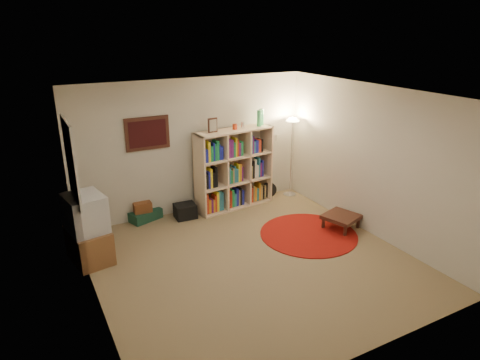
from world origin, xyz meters
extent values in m
cube|color=#836D4C|center=(0.00, 0.00, -0.01)|extent=(4.50, 4.50, 0.02)
cube|color=white|center=(0.00, 0.00, 2.51)|extent=(4.50, 4.50, 0.02)
cube|color=beige|center=(0.00, 2.26, 1.25)|extent=(4.50, 0.02, 2.50)
cube|color=beige|center=(0.00, -2.26, 1.25)|extent=(4.50, 0.02, 2.50)
cube|color=beige|center=(-2.26, 0.00, 1.25)|extent=(0.02, 4.50, 2.50)
cube|color=beige|center=(2.26, 0.00, 1.25)|extent=(0.02, 4.50, 2.50)
cube|color=#371A13|center=(-0.85, 2.23, 1.60)|extent=(0.78, 0.04, 0.58)
cube|color=#440D11|center=(-0.85, 2.21, 1.60)|extent=(0.66, 0.01, 0.46)
cube|color=white|center=(-2.23, 1.30, 1.55)|extent=(0.03, 1.00, 1.20)
cube|color=beige|center=(1.85, 2.24, 1.20)|extent=(0.08, 0.01, 0.12)
cube|color=#FFD5AA|center=(0.72, 2.00, 0.02)|extent=(1.58, 0.60, 0.03)
cube|color=#FFD5AA|center=(0.72, 2.00, 1.53)|extent=(1.58, 0.60, 0.03)
cube|color=#FFD5AA|center=(-0.03, 1.92, 0.77)|extent=(0.08, 0.44, 1.54)
cube|color=#FFD5AA|center=(1.47, 2.08, 0.77)|extent=(0.08, 0.44, 1.54)
cube|color=#FFD5AA|center=(0.70, 2.21, 0.77)|extent=(1.54, 0.18, 1.54)
cube|color=#FFD5AA|center=(0.46, 1.97, 0.77)|extent=(0.08, 0.42, 1.48)
cube|color=#FFD5AA|center=(0.97, 2.03, 0.77)|extent=(0.08, 0.42, 1.48)
cube|color=#FFD5AA|center=(0.72, 2.00, 0.51)|extent=(1.51, 0.57, 0.03)
cube|color=#FFD5AA|center=(0.72, 2.00, 1.03)|extent=(1.51, 0.57, 0.03)
cube|color=yellow|center=(0.01, 1.88, 0.21)|extent=(0.07, 0.18, 0.33)
cube|color=red|center=(0.06, 1.89, 0.24)|extent=(0.06, 0.18, 0.39)
cube|color=orange|center=(0.11, 1.89, 0.17)|extent=(0.06, 0.18, 0.27)
cube|color=#5F1B6F|center=(0.16, 1.90, 0.17)|extent=(0.06, 0.18, 0.27)
cube|color=orange|center=(0.20, 1.90, 0.16)|extent=(0.05, 0.18, 0.25)
cube|color=red|center=(0.24, 1.91, 0.20)|extent=(0.05, 0.18, 0.33)
cube|color=yellow|center=(0.28, 1.91, 0.23)|extent=(0.06, 0.18, 0.38)
cube|color=teal|center=(0.33, 1.92, 0.24)|extent=(0.06, 0.18, 0.39)
cube|color=teal|center=(0.38, 1.92, 0.22)|extent=(0.06, 0.18, 0.36)
cube|color=#5F1B6F|center=(0.01, 1.88, 0.66)|extent=(0.07, 0.18, 0.25)
cube|color=black|center=(0.06, 1.89, 0.67)|extent=(0.06, 0.18, 0.27)
cube|color=#1B23A7|center=(0.11, 1.89, 0.70)|extent=(0.06, 0.18, 0.32)
cube|color=yellow|center=(0.15, 1.90, 0.72)|extent=(0.06, 0.18, 0.37)
cube|color=black|center=(0.20, 1.90, 0.68)|extent=(0.07, 0.18, 0.28)
cube|color=black|center=(0.26, 1.91, 0.73)|extent=(0.07, 0.18, 0.38)
cube|color=#1B8B48|center=(0.01, 1.88, 1.19)|extent=(0.07, 0.18, 0.31)
cube|color=#1B23A7|center=(0.07, 1.89, 1.16)|extent=(0.07, 0.18, 0.25)
cube|color=yellow|center=(0.12, 1.89, 1.23)|extent=(0.06, 0.18, 0.38)
cube|color=#1B8B48|center=(0.18, 1.90, 1.18)|extent=(0.07, 0.18, 0.29)
cube|color=#1B23A7|center=(0.22, 1.90, 1.21)|extent=(0.05, 0.18, 0.35)
cube|color=#1B8B48|center=(0.25, 1.91, 1.19)|extent=(0.05, 0.18, 0.32)
cube|color=#1B8B48|center=(0.30, 1.91, 1.22)|extent=(0.07, 0.18, 0.37)
cube|color=#1B23A7|center=(0.34, 1.92, 1.19)|extent=(0.05, 0.18, 0.30)
cube|color=#1B23A7|center=(0.39, 1.92, 1.16)|extent=(0.07, 0.18, 0.26)
cube|color=red|center=(0.52, 1.94, 0.23)|extent=(0.06, 0.18, 0.38)
cube|color=red|center=(0.57, 1.94, 0.21)|extent=(0.06, 0.18, 0.35)
cube|color=#1B8B48|center=(0.62, 1.95, 0.21)|extent=(0.07, 0.18, 0.35)
cube|color=teal|center=(0.67, 1.95, 0.17)|extent=(0.06, 0.18, 0.27)
cube|color=#1B23A7|center=(0.72, 1.96, 0.22)|extent=(0.07, 0.18, 0.36)
cube|color=#998753|center=(0.77, 1.96, 0.20)|extent=(0.05, 0.18, 0.32)
cube|color=black|center=(0.80, 1.97, 0.22)|extent=(0.06, 0.18, 0.35)
cube|color=#1B23A7|center=(0.85, 1.97, 0.19)|extent=(0.07, 0.18, 0.30)
cube|color=#5F1B6F|center=(0.52, 1.94, 0.67)|extent=(0.05, 0.18, 0.26)
cube|color=teal|center=(0.55, 1.94, 0.70)|extent=(0.05, 0.18, 0.32)
cube|color=#1B8B48|center=(0.59, 1.94, 0.66)|extent=(0.06, 0.18, 0.25)
cube|color=#998753|center=(0.63, 1.95, 0.68)|extent=(0.05, 0.18, 0.29)
cube|color=teal|center=(0.67, 1.95, 0.70)|extent=(0.05, 0.18, 0.32)
cube|color=teal|center=(0.71, 1.96, 0.67)|extent=(0.07, 0.18, 0.26)
cube|color=yellow|center=(0.76, 1.96, 0.71)|extent=(0.05, 0.18, 0.35)
cube|color=orange|center=(0.80, 1.97, 0.71)|extent=(0.05, 0.18, 0.34)
cube|color=#5F1B6F|center=(0.84, 1.97, 0.68)|extent=(0.05, 0.18, 0.28)
cube|color=teal|center=(0.51, 1.94, 1.17)|extent=(0.05, 0.18, 0.27)
cube|color=#5F1B6F|center=(0.56, 1.94, 1.22)|extent=(0.06, 0.18, 0.37)
cube|color=#5F1B6F|center=(0.61, 1.95, 1.21)|extent=(0.07, 0.18, 0.35)
cube|color=#1B8B48|center=(0.66, 1.95, 1.18)|extent=(0.06, 0.18, 0.29)
cube|color=yellow|center=(0.70, 1.96, 1.22)|extent=(0.05, 0.18, 0.37)
cube|color=red|center=(0.74, 1.96, 1.20)|extent=(0.05, 0.18, 0.33)
cube|color=#5F1B6F|center=(0.78, 1.96, 1.17)|extent=(0.06, 0.18, 0.27)
cube|color=#1B8B48|center=(0.83, 1.97, 1.18)|extent=(0.07, 0.18, 0.29)
cube|color=#5F1B6F|center=(1.03, 1.99, 0.23)|extent=(0.06, 0.18, 0.38)
cube|color=red|center=(1.07, 2.00, 0.18)|extent=(0.06, 0.18, 0.29)
cube|color=#998753|center=(1.11, 2.00, 0.20)|extent=(0.05, 0.18, 0.33)
cube|color=orange|center=(1.16, 2.00, 0.19)|extent=(0.07, 0.18, 0.30)
cube|color=teal|center=(1.21, 2.01, 0.17)|extent=(0.07, 0.18, 0.26)
cube|color=orange|center=(1.26, 2.01, 0.22)|extent=(0.06, 0.18, 0.36)
cube|color=#998753|center=(1.30, 2.02, 0.19)|extent=(0.06, 0.18, 0.31)
cube|color=black|center=(1.35, 2.02, 0.16)|extent=(0.06, 0.18, 0.24)
cube|color=#998753|center=(1.39, 2.03, 0.18)|extent=(0.05, 0.18, 0.28)
cube|color=#5F1B6F|center=(1.03, 1.99, 0.66)|extent=(0.05, 0.18, 0.25)
cube|color=#998753|center=(1.06, 1.99, 0.66)|extent=(0.05, 0.18, 0.26)
cube|color=black|center=(1.10, 2.00, 0.71)|extent=(0.06, 0.18, 0.35)
cube|color=white|center=(1.14, 2.00, 0.73)|extent=(0.06, 0.18, 0.38)
cube|color=white|center=(1.19, 2.01, 0.66)|extent=(0.06, 0.18, 0.25)
cube|color=teal|center=(1.24, 2.01, 0.73)|extent=(0.05, 0.18, 0.40)
cube|color=#5F1B6F|center=(1.28, 2.02, 0.68)|extent=(0.06, 0.18, 0.29)
cube|color=#1B23A7|center=(1.32, 2.02, 0.70)|extent=(0.05, 0.18, 0.33)
cube|color=teal|center=(1.04, 1.99, 1.23)|extent=(0.07, 0.18, 0.38)
cube|color=#5F1B6F|center=(1.08, 2.00, 1.21)|extent=(0.05, 0.18, 0.35)
cube|color=teal|center=(1.12, 2.00, 1.16)|extent=(0.05, 0.18, 0.25)
cube|color=#1B23A7|center=(1.15, 2.00, 1.17)|extent=(0.05, 0.18, 0.27)
cube|color=#1B23A7|center=(1.19, 2.01, 1.16)|extent=(0.05, 0.18, 0.26)
cube|color=red|center=(1.24, 2.01, 1.16)|extent=(0.07, 0.18, 0.26)
cube|color=black|center=(1.29, 2.02, 1.16)|extent=(0.06, 0.18, 0.26)
cube|color=#371A13|center=(0.28, 1.98, 1.67)|extent=(0.19, 0.04, 0.26)
cube|color=#A79D8B|center=(0.28, 1.96, 1.67)|extent=(0.14, 0.03, 0.21)
cylinder|color=#B52E10|center=(0.74, 2.00, 1.59)|extent=(0.10, 0.10, 0.10)
cylinder|color=white|center=(0.91, 2.02, 1.60)|extent=(0.08, 0.08, 0.12)
cylinder|color=#4CC57F|center=(1.27, 2.02, 1.70)|extent=(0.10, 0.10, 0.31)
cylinder|color=#4CC57F|center=(1.37, 2.10, 1.70)|extent=(0.10, 0.10, 0.31)
cylinder|color=white|center=(2.01, 1.96, 0.01)|extent=(0.33, 0.33, 0.03)
cylinder|color=white|center=(2.01, 1.96, 0.79)|extent=(0.03, 0.03, 1.53)
cone|color=white|center=(2.01, 1.96, 1.58)|extent=(0.40, 0.40, 0.12)
cylinder|color=#FFD88C|center=(2.01, 1.96, 1.59)|extent=(0.32, 0.32, 0.02)
cylinder|color=black|center=(1.51, 2.00, 0.01)|extent=(0.21, 0.21, 0.03)
cylinder|color=black|center=(1.51, 2.00, 0.09)|extent=(0.04, 0.04, 0.13)
cylinder|color=black|center=(1.50, 1.98, 0.21)|extent=(0.32, 0.15, 0.32)
cube|color=brown|center=(-2.15, 1.18, 0.25)|extent=(0.62, 0.81, 0.51)
cube|color=silver|center=(-2.15, 1.18, 0.78)|extent=(0.60, 0.69, 0.56)
cube|color=black|center=(-1.90, 1.23, 0.78)|extent=(0.11, 0.52, 0.47)
cube|color=black|center=(-1.89, 1.23, 0.78)|extent=(0.09, 0.46, 0.40)
cube|color=#163C2C|center=(-1.02, 2.23, 0.09)|extent=(0.65, 0.52, 0.18)
cube|color=brown|center=(-1.06, 2.18, 0.27)|extent=(0.32, 0.23, 0.18)
cube|color=black|center=(-0.33, 1.95, 0.13)|extent=(0.40, 0.34, 0.26)
cylinder|color=silver|center=(0.01, 2.09, 0.12)|extent=(0.13, 0.13, 0.25)
cylinder|color=maroon|center=(1.27, 0.31, 0.01)|extent=(1.65, 1.65, 0.01)
cube|color=#371A13|center=(1.92, 0.25, 0.22)|extent=(0.69, 0.69, 0.07)
cube|color=#371A13|center=(1.78, -0.02, 0.10)|extent=(0.05, 0.05, 0.20)
cube|color=#371A13|center=(2.19, 0.11, 0.10)|extent=(0.05, 0.05, 0.20)
cube|color=#371A13|center=(1.64, 0.39, 0.10)|extent=(0.05, 0.05, 0.20)
cube|color=#371A13|center=(2.06, 0.52, 0.10)|extent=(0.05, 0.05, 0.20)
camera|label=1|loc=(-2.84, -4.90, 3.37)|focal=32.00mm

